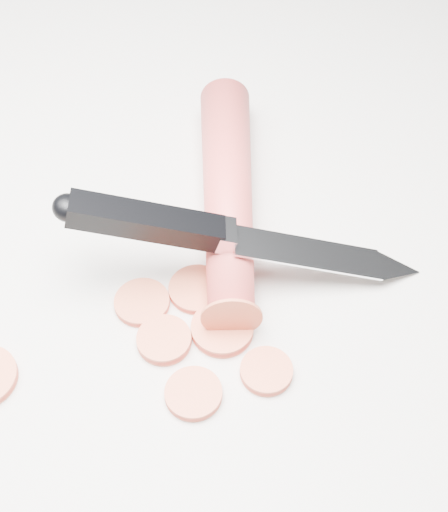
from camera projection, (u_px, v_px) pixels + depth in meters
name	position (u px, v px, depth m)	size (l,w,h in m)	color
ground	(128.00, 287.00, 0.46)	(2.40, 2.40, 0.00)	beige
carrot	(228.00, 194.00, 0.49)	(0.03, 0.03, 0.20)	red
carrot_slice_1	(193.00, 394.00, 0.41)	(0.03, 0.03, 0.01)	#D55635
carrot_slice_2	(222.00, 329.00, 0.44)	(0.04, 0.04, 0.01)	#D55635
carrot_slice_3	(164.00, 340.00, 0.44)	(0.03, 0.03, 0.01)	#D55635
carrot_slice_4	(197.00, 289.00, 0.46)	(0.04, 0.04, 0.01)	#D55635
carrot_slice_5	(142.00, 302.00, 0.45)	(0.04, 0.04, 0.01)	#D55635
carrot_slice_6	(266.00, 371.00, 0.42)	(0.03, 0.03, 0.01)	#D55635
kitchen_knife	(247.00, 236.00, 0.44)	(0.23, 0.10, 0.08)	silver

